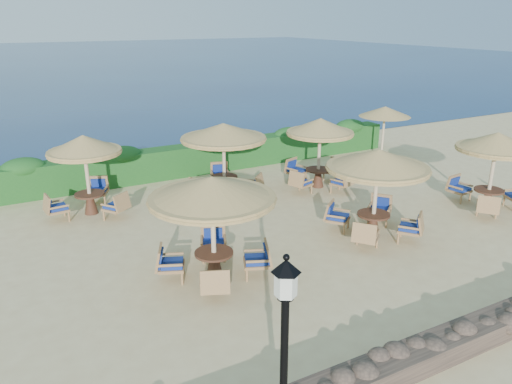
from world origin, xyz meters
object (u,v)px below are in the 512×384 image
(cafe_set_0, at_px, (213,207))
(cafe_set_5, at_px, (320,142))
(extra_parasol, at_px, (385,112))
(cafe_set_1, at_px, (377,176))
(cafe_set_2, at_px, (495,156))
(lamp_post, at_px, (284,375))
(cafe_set_4, at_px, (224,142))
(cafe_set_3, at_px, (86,162))

(cafe_set_0, distance_m, cafe_set_5, 7.84)
(extra_parasol, height_order, cafe_set_1, cafe_set_1)
(cafe_set_0, distance_m, cafe_set_2, 10.02)
(cafe_set_0, distance_m, cafe_set_1, 5.16)
(lamp_post, xyz_separation_m, cafe_set_1, (6.52, 5.58, 0.31))
(cafe_set_0, bearing_deg, extra_parasol, 30.06)
(extra_parasol, height_order, cafe_set_4, cafe_set_4)
(cafe_set_0, relative_size, cafe_set_5, 1.08)
(cafe_set_3, bearing_deg, cafe_set_5, -9.03)
(lamp_post, bearing_deg, cafe_set_5, 52.56)
(cafe_set_0, height_order, cafe_set_3, same)
(cafe_set_2, bearing_deg, cafe_set_5, 128.18)
(lamp_post, xyz_separation_m, cafe_set_2, (11.39, 5.42, 0.30))
(cafe_set_1, distance_m, cafe_set_2, 4.87)
(cafe_set_0, distance_m, cafe_set_3, 6.17)
(cafe_set_0, bearing_deg, cafe_set_4, 62.62)
(cafe_set_2, bearing_deg, cafe_set_1, 178.09)
(cafe_set_1, height_order, cafe_set_3, same)
(cafe_set_2, xyz_separation_m, cafe_set_3, (-11.87, 5.97, -0.06))
(extra_parasol, relative_size, cafe_set_4, 0.78)
(extra_parasol, xyz_separation_m, cafe_set_5, (-4.88, -1.92, -0.43))
(cafe_set_1, xyz_separation_m, cafe_set_5, (1.20, 4.50, -0.12))
(cafe_set_0, bearing_deg, cafe_set_1, 0.95)
(cafe_set_0, xyz_separation_m, cafe_set_4, (2.83, 5.46, 0.07))
(extra_parasol, height_order, cafe_set_5, cafe_set_5)
(cafe_set_4, height_order, cafe_set_5, same)
(cafe_set_0, relative_size, cafe_set_3, 1.12)
(lamp_post, xyz_separation_m, cafe_set_3, (-0.48, 11.39, 0.24))
(extra_parasol, bearing_deg, cafe_set_0, -149.94)
(cafe_set_1, bearing_deg, cafe_set_2, -1.91)
(lamp_post, height_order, extra_parasol, lamp_post)
(extra_parasol, distance_m, cafe_set_5, 5.26)
(lamp_post, bearing_deg, cafe_set_3, 92.42)
(cafe_set_4, bearing_deg, cafe_set_2, -37.60)
(cafe_set_3, bearing_deg, lamp_post, -87.58)
(cafe_set_4, bearing_deg, cafe_set_5, -13.96)
(cafe_set_4, bearing_deg, cafe_set_0, -117.38)
(cafe_set_2, distance_m, cafe_set_5, 5.93)
(lamp_post, height_order, cafe_set_5, lamp_post)
(extra_parasol, xyz_separation_m, cafe_set_2, (-1.21, -6.58, -0.32))
(cafe_set_2, relative_size, cafe_set_4, 0.90)
(cafe_set_4, bearing_deg, cafe_set_3, 174.78)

